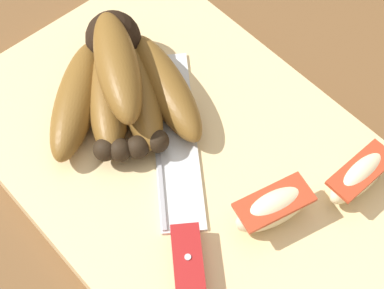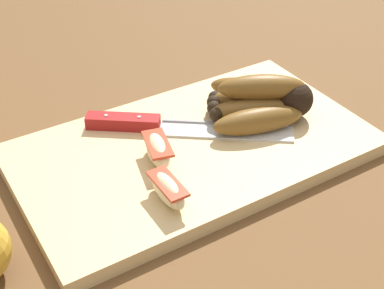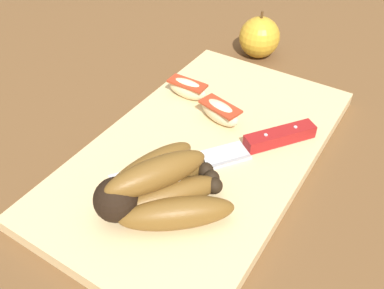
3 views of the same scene
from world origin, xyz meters
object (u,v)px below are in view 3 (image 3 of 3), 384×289
at_px(apple_wedge_near, 187,88).
at_px(apple_wedge_middle, 220,112).
at_px(whole_apple, 259,37).
at_px(banana_bunch, 157,188).
at_px(chefs_knife, 247,147).

xyz_separation_m(apple_wedge_near, apple_wedge_middle, (0.03, 0.07, 0.00)).
xyz_separation_m(apple_wedge_near, whole_apple, (-0.21, 0.02, 0.00)).
height_order(banana_bunch, whole_apple, whole_apple).
height_order(banana_bunch, chefs_knife, banana_bunch).
relative_size(banana_bunch, apple_wedge_near, 2.46).
relative_size(chefs_knife, whole_apple, 2.82).
distance_m(apple_wedge_near, whole_apple, 0.21).
bearing_deg(whole_apple, apple_wedge_near, -5.53).
bearing_deg(apple_wedge_near, chefs_knife, 65.44).
distance_m(banana_bunch, apple_wedge_middle, 0.17).
bearing_deg(apple_wedge_middle, whole_apple, -167.80).
bearing_deg(apple_wedge_middle, banana_bunch, 5.06).
height_order(chefs_knife, apple_wedge_near, apple_wedge_near).
distance_m(banana_bunch, whole_apple, 0.41).
xyz_separation_m(banana_bunch, whole_apple, (-0.41, -0.07, -0.01)).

